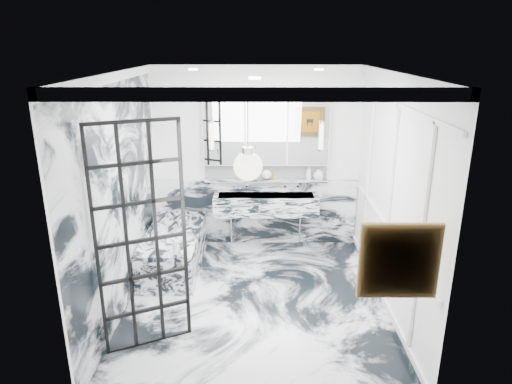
{
  "coord_description": "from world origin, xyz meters",
  "views": [
    {
      "loc": [
        0.04,
        -5.07,
        3.1
      ],
      "look_at": [
        0.0,
        0.5,
        1.27
      ],
      "focal_mm": 32.0,
      "sensor_mm": 36.0,
      "label": 1
    }
  ],
  "objects_px": {
    "bathtub": "(174,249)",
    "crittall_door": "(142,241)",
    "trough_sink": "(266,204)",
    "mirror_cabinet": "(266,132)"
  },
  "relations": [
    {
      "from": "crittall_door",
      "to": "bathtub",
      "type": "distance_m",
      "value": 1.99
    },
    {
      "from": "trough_sink",
      "to": "crittall_door",
      "type": "bearing_deg",
      "value": -118.02
    },
    {
      "from": "bathtub",
      "to": "crittall_door",
      "type": "bearing_deg",
      "value": -88.85
    },
    {
      "from": "crittall_door",
      "to": "bathtub",
      "type": "bearing_deg",
      "value": 66.7
    },
    {
      "from": "trough_sink",
      "to": "mirror_cabinet",
      "type": "bearing_deg",
      "value": 90.0
    },
    {
      "from": "trough_sink",
      "to": "bathtub",
      "type": "bearing_deg",
      "value": -153.52
    },
    {
      "from": "crittall_door",
      "to": "mirror_cabinet",
      "type": "height_order",
      "value": "crittall_door"
    },
    {
      "from": "trough_sink",
      "to": "mirror_cabinet",
      "type": "relative_size",
      "value": 0.84
    },
    {
      "from": "crittall_door",
      "to": "mirror_cabinet",
      "type": "bearing_deg",
      "value": 39.1
    },
    {
      "from": "trough_sink",
      "to": "bathtub",
      "type": "distance_m",
      "value": 1.55
    }
  ]
}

